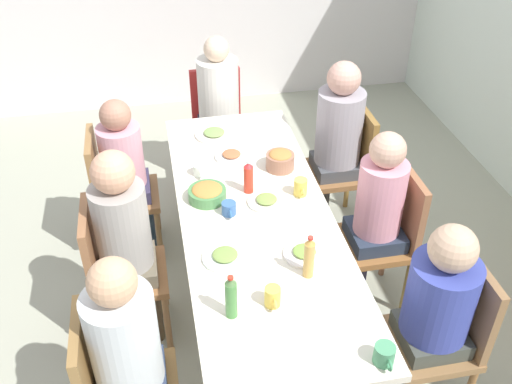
% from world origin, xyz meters
% --- Properties ---
extents(ground_plane, '(6.97, 6.97, 0.00)m').
position_xyz_m(ground_plane, '(0.00, 0.00, 0.00)').
color(ground_plane, '#9DA08C').
extents(dining_table, '(2.27, 0.81, 0.76)m').
position_xyz_m(dining_table, '(0.00, 0.00, 0.68)').
color(dining_table, silver).
rests_on(dining_table, ground_plane).
extents(chair_0, '(0.40, 0.40, 0.90)m').
position_xyz_m(chair_0, '(-0.76, 0.79, 0.51)').
color(chair_0, brown).
rests_on(chair_0, ground_plane).
extents(person_0, '(0.31, 0.31, 1.26)m').
position_xyz_m(person_0, '(-0.76, 0.70, 0.76)').
color(person_0, '#3A3C3E').
rests_on(person_0, ground_plane).
extents(chair_2, '(0.40, 0.40, 0.90)m').
position_xyz_m(chair_2, '(0.00, 0.79, 0.51)').
color(chair_2, brown).
rests_on(chair_2, ground_plane).
extents(person_2, '(0.30, 0.30, 1.18)m').
position_xyz_m(person_2, '(-0.00, 0.69, 0.70)').
color(person_2, '#312F4A').
rests_on(person_2, ground_plane).
extents(person_3, '(0.30, 0.30, 1.22)m').
position_xyz_m(person_3, '(0.76, -0.70, 0.73)').
color(person_3, '#332A44').
rests_on(person_3, ground_plane).
extents(chair_4, '(0.40, 0.40, 0.90)m').
position_xyz_m(chair_4, '(0.00, -0.79, 0.51)').
color(chair_4, brown).
rests_on(chair_4, ground_plane).
extents(person_4, '(0.30, 0.30, 1.24)m').
position_xyz_m(person_4, '(0.00, -0.70, 0.74)').
color(person_4, brown).
rests_on(person_4, ground_plane).
extents(chair_5, '(0.40, 0.40, 0.90)m').
position_xyz_m(chair_5, '(-1.51, 0.00, 0.51)').
color(chair_5, '#AF352C').
rests_on(chair_5, ground_plane).
extents(person_5, '(0.30, 0.30, 1.22)m').
position_xyz_m(person_5, '(-1.42, 0.00, 0.73)').
color(person_5, '#313449').
rests_on(person_5, ground_plane).
extents(chair_6, '(0.40, 0.40, 0.90)m').
position_xyz_m(chair_6, '(-0.76, -0.79, 0.51)').
color(chair_6, '#92643C').
rests_on(chair_6, ground_plane).
extents(person_6, '(0.30, 0.30, 1.13)m').
position_xyz_m(person_6, '(-0.76, -0.69, 0.67)').
color(person_6, '#2D3249').
rests_on(person_6, ground_plane).
extents(chair_7, '(0.40, 0.40, 0.90)m').
position_xyz_m(chair_7, '(0.76, 0.79, 0.51)').
color(chair_7, olive).
rests_on(chair_7, ground_plane).
extents(person_7, '(0.32, 0.32, 1.16)m').
position_xyz_m(person_7, '(0.76, 0.70, 0.71)').
color(person_7, '#404944').
rests_on(person_7, ground_plane).
extents(plate_0, '(0.21, 0.21, 0.04)m').
position_xyz_m(plate_0, '(-0.59, -0.04, 0.78)').
color(plate_0, white).
rests_on(plate_0, dining_table).
extents(plate_1, '(0.21, 0.21, 0.04)m').
position_xyz_m(plate_1, '(0.37, 0.17, 0.78)').
color(plate_1, silver).
rests_on(plate_1, dining_table).
extents(plate_2, '(0.23, 0.23, 0.04)m').
position_xyz_m(plate_2, '(0.31, -0.22, 0.78)').
color(plate_2, silver).
rests_on(plate_2, dining_table).
extents(plate_3, '(0.21, 0.21, 0.04)m').
position_xyz_m(plate_3, '(-0.09, 0.08, 0.78)').
color(plate_3, silver).
rests_on(plate_3, dining_table).
extents(plate_4, '(0.25, 0.25, 0.04)m').
position_xyz_m(plate_4, '(-0.88, -0.11, 0.78)').
color(plate_4, silver).
rests_on(plate_4, dining_table).
extents(bowl_0, '(0.21, 0.21, 0.08)m').
position_xyz_m(bowl_0, '(-0.19, -0.24, 0.80)').
color(bowl_0, '#488047').
rests_on(bowl_0, dining_table).
extents(bowl_1, '(0.17, 0.17, 0.12)m').
position_xyz_m(bowl_1, '(-0.42, 0.23, 0.82)').
color(bowl_1, '#96654F').
rests_on(bowl_1, dining_table).
extents(cup_0, '(0.12, 0.09, 0.09)m').
position_xyz_m(cup_0, '(1.05, 0.32, 0.80)').
color(cup_0, '#499265').
rests_on(cup_0, dining_table).
extents(cup_1, '(0.11, 0.08, 0.10)m').
position_xyz_m(cup_1, '(-0.13, 0.28, 0.81)').
color(cup_1, '#E0C64E').
rests_on(cup_1, dining_table).
extents(cup_2, '(0.11, 0.08, 0.07)m').
position_xyz_m(cup_2, '(-0.44, -0.25, 0.80)').
color(cup_2, white).
rests_on(cup_2, dining_table).
extents(cup_3, '(0.11, 0.07, 0.10)m').
position_xyz_m(cup_3, '(0.66, -0.05, 0.81)').
color(cup_3, '#E6C14A').
rests_on(cup_3, dining_table).
extents(cup_4, '(0.11, 0.08, 0.07)m').
position_xyz_m(cup_4, '(-0.03, -0.14, 0.80)').
color(cup_4, '#38629C').
rests_on(cup_4, dining_table).
extents(bottle_0, '(0.05, 0.05, 0.21)m').
position_xyz_m(bottle_0, '(-0.22, -0.00, 0.86)').
color(bottle_0, red).
rests_on(bottle_0, dining_table).
extents(bottle_1, '(0.05, 0.05, 0.24)m').
position_xyz_m(bottle_1, '(0.50, 0.15, 0.87)').
color(bottle_1, tan).
rests_on(bottle_1, dining_table).
extents(bottle_2, '(0.05, 0.05, 0.23)m').
position_xyz_m(bottle_2, '(0.68, -0.24, 0.87)').
color(bottle_2, '#45853F').
rests_on(bottle_2, dining_table).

